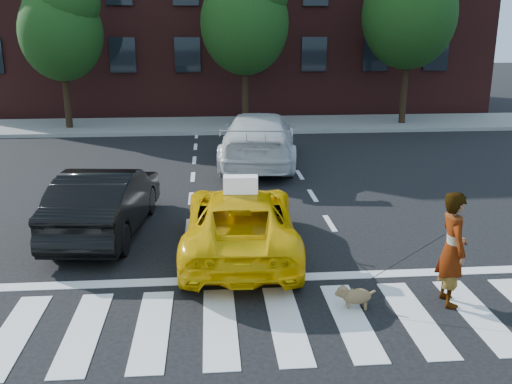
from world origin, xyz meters
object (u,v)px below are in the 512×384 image
tree_mid (245,12)px  dog (354,296)px  white_suv (259,138)px  tree_left (61,22)px  taxi (240,221)px  tree_right (411,2)px  black_sedan (105,201)px  woman (453,249)px

tree_mid → dog: 17.24m
white_suv → dog: 9.97m
tree_left → taxi: bearing=-65.4°
tree_left → dog: (8.10, -16.60, -4.23)m
tree_left → tree_right: (14.50, -0.00, 0.82)m
white_suv → black_sedan: bearing=64.5°
tree_right → woman: (-4.84, -16.55, -4.33)m
tree_left → taxi: size_ratio=1.41×
taxi → black_sedan: bearing=-22.7°
tree_left → white_suv: tree_left is taller
tree_mid → taxi: (-1.06, -14.09, -4.21)m
tree_right → tree_left: bearing=180.0°
tree_right → black_sedan: bearing=-130.5°
woman → dog: size_ratio=2.92×
tree_left → white_suv: size_ratio=1.13×
white_suv → dog: size_ratio=8.96×
tree_mid → white_suv: bearing=-90.3°
black_sedan → woman: 7.14m
black_sedan → white_suv: size_ratio=0.76×
tree_left → black_sedan: bearing=-74.1°
tree_right → black_sedan: (-10.88, -12.75, -4.54)m
tree_mid → white_suv: (-0.04, -6.67, -4.02)m
white_suv → tree_right: bearing=-129.8°
tree_right → taxi: bearing=-119.8°
tree_left → taxi: 15.95m
tree_left → dog: size_ratio=10.12×
white_suv → woman: size_ratio=3.07×
dog → tree_right: bearing=77.7°
tree_left → woman: (9.66, -16.55, -3.50)m
dog → tree_left: bearing=124.8°
tree_mid → white_suv: 7.79m
tree_mid → taxi: size_ratio=1.54×
tree_left → tree_mid: tree_mid is taller
black_sedan → dog: black_sedan is taller
white_suv → woman: (2.20, -9.88, 0.10)m
tree_left → tree_mid: (7.50, -0.00, 0.41)m
tree_left → black_sedan: size_ratio=1.49×
tree_mid → black_sedan: tree_mid is taller
woman → black_sedan: bearing=60.5°
black_sedan → white_suv: (3.84, 6.08, 0.12)m
tree_mid → black_sedan: (-3.88, -12.75, -4.13)m
tree_mid → black_sedan: bearing=-106.9°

